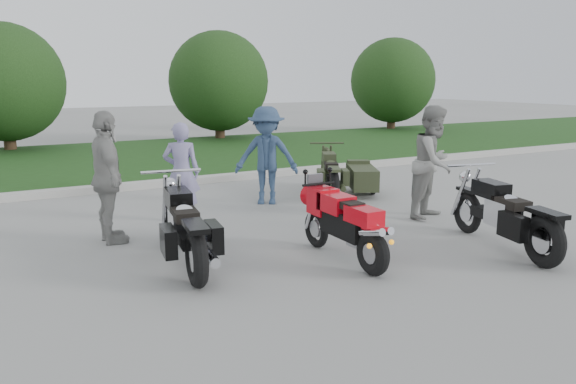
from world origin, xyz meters
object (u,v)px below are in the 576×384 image
person_denim (266,156)px  cruiser_sidecar (349,176)px  cruiser_left (185,231)px  person_stripe (181,172)px  cruiser_right (508,218)px  person_grey (434,162)px  person_back (108,178)px  sportbike_red (345,223)px

person_denim → cruiser_sidecar: bearing=29.3°
cruiser_left → person_stripe: person_stripe is taller
person_stripe → cruiser_right: bearing=158.1°
cruiser_right → person_stripe: person_stripe is taller
person_grey → cruiser_sidecar: bearing=71.0°
cruiser_left → person_back: 1.73m
sportbike_red → cruiser_left: cruiser_left is taller
cruiser_left → cruiser_right: size_ratio=1.03×
sportbike_red → person_stripe: 3.27m
cruiser_right → person_grey: bearing=90.5°
cruiser_right → cruiser_sidecar: cruiser_right is taller
cruiser_left → cruiser_sidecar: 5.11m
sportbike_red → person_denim: (0.63, 3.53, 0.40)m
person_denim → person_back: bearing=-127.1°
person_grey → person_denim: person_grey is taller
cruiser_left → person_denim: bearing=55.9°
person_stripe → person_denim: (1.82, 0.50, 0.09)m
person_stripe → sportbike_red: bearing=137.0°
sportbike_red → cruiser_sidecar: (2.46, 3.45, -0.14)m
person_denim → person_back: person_back is taller
cruiser_sidecar → person_denim: person_denim is taller
cruiser_right → person_stripe: size_ratio=1.41×
cruiser_sidecar → person_back: bearing=-140.4°
person_stripe → person_denim: size_ratio=0.90×
cruiser_left → person_grey: (4.54, 0.46, 0.48)m
person_stripe → person_back: 1.50m
cruiser_sidecar → person_denim: size_ratio=1.08×
sportbike_red → person_grey: person_grey is taller
cruiser_left → cruiser_sidecar: size_ratio=1.21×
sportbike_red → cruiser_sidecar: size_ratio=0.94×
cruiser_right → person_denim: bearing=123.4°
person_denim → sportbike_red: bearing=-68.3°
cruiser_right → person_back: 5.64m
sportbike_red → cruiser_right: cruiser_right is taller
cruiser_right → person_grey: size_ratio=1.22×
sportbike_red → person_back: person_back is taller
cruiser_sidecar → person_back: (-4.96, -1.13, 0.57)m
person_stripe → person_grey: bearing=-179.4°
person_denim → person_stripe: bearing=-132.8°
person_grey → person_denim: size_ratio=1.04×
cruiser_left → cruiser_sidecar: bearing=39.9°
cruiser_right → person_back: bearing=160.1°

